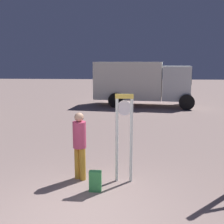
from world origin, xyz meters
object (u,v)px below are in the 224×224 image
Objects in this scene: standing_clock at (124,130)px; backpack at (95,181)px; box_truck_near at (141,81)px; person_near_clock at (80,142)px.

backpack is at bearing -136.64° from standing_clock.
backpack is 12.23m from box_truck_near.
backpack is at bearing -96.42° from box_truck_near.
person_near_clock is 11.63m from box_truck_near.
person_near_clock is 3.54× the size of backpack.
backpack is at bearing -54.05° from person_near_clock.
person_near_clock is at bearing 125.95° from backpack.
box_truck_near is (1.36, 12.09, 1.32)m from backpack.
person_near_clock is at bearing -98.93° from box_truck_near.
standing_clock is at bearing -2.31° from person_near_clock.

